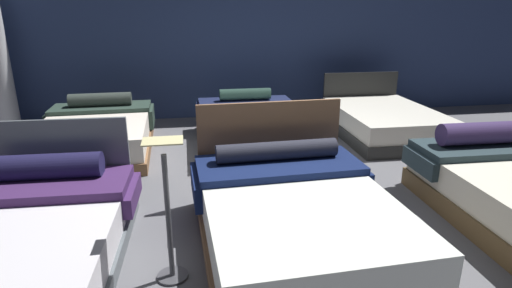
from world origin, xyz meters
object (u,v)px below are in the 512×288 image
(bed_5, at_px, (384,122))
(price_sign, at_px, (169,227))
(bed_1, at_px, (295,215))
(bed_4, at_px, (252,128))
(bed_3, at_px, (96,135))
(bed_0, at_px, (30,233))

(bed_5, bearing_deg, price_sign, -134.86)
(bed_1, distance_m, bed_4, 2.88)
(price_sign, bearing_deg, bed_3, 109.48)
(bed_0, xyz_separation_m, price_sign, (1.14, -0.44, 0.19))
(bed_0, xyz_separation_m, bed_4, (2.27, 2.76, 0.01))
(bed_1, xyz_separation_m, bed_4, (0.08, 2.88, -0.02))
(bed_0, height_order, bed_1, bed_1)
(bed_1, bearing_deg, bed_4, 86.44)
(bed_4, xyz_separation_m, bed_5, (2.19, 0.05, -0.02))
(bed_1, bearing_deg, bed_0, 175.06)
(bed_5, xyz_separation_m, price_sign, (-3.33, -3.25, 0.20))
(bed_4, bearing_deg, bed_3, 179.73)
(bed_3, relative_size, bed_5, 0.99)
(bed_1, distance_m, bed_3, 3.63)
(bed_3, distance_m, price_sign, 3.41)
(bed_0, distance_m, bed_5, 5.28)
(bed_3, height_order, bed_4, bed_3)
(bed_0, relative_size, bed_4, 0.94)
(price_sign, bearing_deg, bed_5, 44.29)
(price_sign, bearing_deg, bed_1, 16.86)
(bed_3, xyz_separation_m, bed_5, (4.47, 0.04, -0.02))
(bed_0, height_order, bed_5, bed_0)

